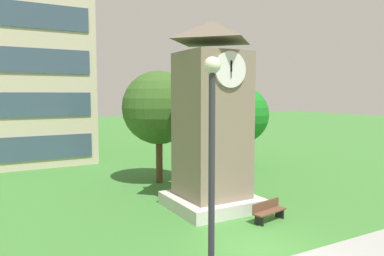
% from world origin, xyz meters
% --- Properties ---
extents(ground_plane, '(160.00, 160.00, 0.00)m').
position_xyz_m(ground_plane, '(0.00, 0.00, 0.00)').
color(ground_plane, '#3D7A33').
extents(clock_tower, '(3.97, 3.97, 9.03)m').
position_xyz_m(clock_tower, '(1.08, 4.97, 3.99)').
color(clock_tower, gray).
rests_on(clock_tower, ground).
extents(park_bench, '(1.86, 0.84, 0.88)m').
position_xyz_m(park_bench, '(2.23, 2.08, 0.46)').
color(park_bench, brown).
rests_on(park_bench, ground).
extents(street_lamp, '(0.36, 0.36, 6.36)m').
position_xyz_m(street_lamp, '(-4.24, -3.49, 3.90)').
color(street_lamp, '#333338').
rests_on(street_lamp, ground).
extents(tree_near_tower, '(4.57, 4.57, 7.03)m').
position_xyz_m(tree_near_tower, '(0.91, 10.90, 4.73)').
color(tree_near_tower, '#513823').
rests_on(tree_near_tower, ground).
extents(tree_streetside, '(4.25, 4.25, 6.19)m').
position_xyz_m(tree_streetside, '(7.89, 11.90, 4.06)').
color(tree_streetside, '#513823').
rests_on(tree_streetside, ground).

